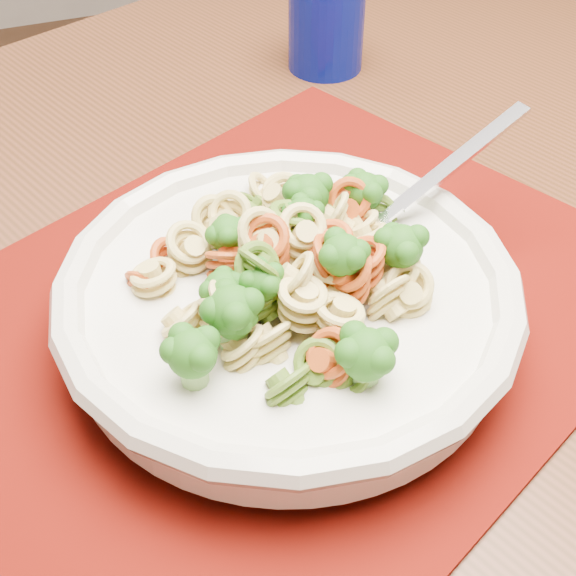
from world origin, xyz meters
name	(u,v)px	position (x,y,z in m)	size (l,w,h in m)	color
dining_table	(249,376)	(-0.02, -0.26, 0.66)	(1.49, 1.24, 0.79)	#4D2615
placemat	(275,317)	(-0.02, -0.32, 0.79)	(0.47, 0.36, 0.00)	#4E0903
pasta_bowl	(288,299)	(-0.02, -0.34, 0.82)	(0.28, 0.28, 0.05)	beige
pasta_broccoli_heap	(288,280)	(-0.02, -0.34, 0.83)	(0.23, 0.23, 0.06)	tan
fork	(370,230)	(0.05, -0.31, 0.83)	(0.19, 0.02, 0.01)	silver
tumbler	(326,22)	(0.14, -0.02, 0.83)	(0.07, 0.07, 0.09)	#040D5D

